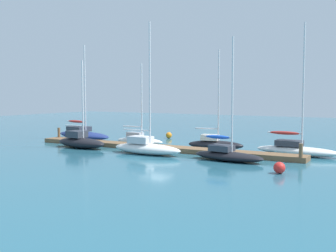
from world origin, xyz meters
name	(u,v)px	position (x,y,z in m)	size (l,w,h in m)	color
ground_plane	(157,150)	(0.00, 0.00, 0.00)	(120.00, 120.00, 0.00)	#286075
dock_pier	(157,148)	(0.00, 0.00, 0.20)	(26.07, 1.80, 0.40)	brown
dock_piling_near_end	(59,134)	(-12.64, 0.75, 0.70)	(0.28, 0.28, 1.40)	brown
dock_piling_far_end	(301,153)	(12.64, -0.75, 0.70)	(0.28, 0.28, 1.40)	brown
sailboat_0	(83,134)	(-11.77, 3.50, 0.57)	(8.35, 4.02, 10.27)	navy
sailboat_1	(81,141)	(-6.80, -2.38, 0.61)	(5.69, 2.28, 8.01)	black
sailboat_2	(139,140)	(-3.32, 2.11, 0.53)	(5.13, 1.48, 7.94)	white
sailboat_3	(146,147)	(0.59, -2.69, 0.62)	(6.36, 1.93, 10.80)	white
sailboat_4	(215,143)	(4.36, 2.89, 0.57)	(5.23, 2.16, 8.91)	black
sailboat_5	(227,154)	(7.67, -2.49, 0.54)	(5.75, 2.40, 9.15)	black
sailboat_6	(296,148)	(11.51, 2.92, 0.56)	(6.96, 2.41, 10.65)	white
mooring_buoy_red	(279,168)	(12.32, -5.47, 0.37)	(0.74, 0.74, 0.74)	red
mooring_buoy_orange	(169,135)	(-3.84, 8.90, 0.34)	(0.68, 0.68, 0.68)	orange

